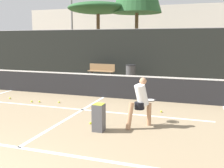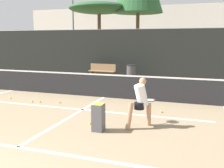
# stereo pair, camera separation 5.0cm
# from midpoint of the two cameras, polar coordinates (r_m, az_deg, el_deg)

# --- Properties ---
(court_baseline_near) EXTENTS (11.00, 0.10, 0.01)m
(court_baseline_near) POSITION_cam_midpoint_polar(r_m,az_deg,el_deg) (6.16, -19.91, -12.87)
(court_baseline_near) COLOR white
(court_baseline_near) RESTS_ON ground
(court_service_line) EXTENTS (8.25, 0.10, 0.01)m
(court_service_line) POSITION_cam_midpoint_polar(r_m,az_deg,el_deg) (8.79, -6.61, -5.56)
(court_service_line) COLOR white
(court_service_line) RESTS_ON ground
(court_center_mark) EXTENTS (0.10, 5.27, 0.01)m
(court_center_mark) POSITION_cam_midpoint_polar(r_m,az_deg,el_deg) (8.25, -8.46, -6.63)
(court_center_mark) COLOR white
(court_center_mark) RESTS_ON ground
(net) EXTENTS (11.09, 0.09, 1.07)m
(net) POSITION_cam_midpoint_polar(r_m,az_deg,el_deg) (10.50, -2.01, -0.18)
(net) COLOR slate
(net) RESTS_ON ground
(fence_back) EXTENTS (24.00, 0.06, 2.94)m
(fence_back) POSITION_cam_midpoint_polar(r_m,az_deg,el_deg) (15.87, 5.30, 6.58)
(fence_back) COLOR black
(fence_back) RESTS_ON ground
(player_practicing) EXTENTS (0.74, 1.12, 1.33)m
(player_practicing) POSITION_cam_midpoint_polar(r_m,az_deg,el_deg) (6.95, 6.12, -3.60)
(player_practicing) COLOR tan
(player_practicing) RESTS_ON ground
(tennis_ball_scattered_0) EXTENTS (0.07, 0.07, 0.07)m
(tennis_ball_scattered_0) POSITION_cam_midpoint_polar(r_m,az_deg,el_deg) (10.10, -15.67, -3.70)
(tennis_ball_scattered_0) COLOR #D1E033
(tennis_ball_scattered_0) RESTS_ON ground
(tennis_ball_scattered_1) EXTENTS (0.07, 0.07, 0.07)m
(tennis_ball_scattered_1) POSITION_cam_midpoint_polar(r_m,az_deg,el_deg) (8.55, 10.50, -5.89)
(tennis_ball_scattered_1) COLOR #D1E033
(tennis_ball_scattered_1) RESTS_ON ground
(tennis_ball_scattered_3) EXTENTS (0.07, 0.07, 0.07)m
(tennis_ball_scattered_3) POSITION_cam_midpoint_polar(r_m,az_deg,el_deg) (11.05, -21.46, -2.88)
(tennis_ball_scattered_3) COLOR #D1E033
(tennis_ball_scattered_3) RESTS_ON ground
(tennis_ball_scattered_4) EXTENTS (0.07, 0.07, 0.07)m
(tennis_ball_scattered_4) POSITION_cam_midpoint_polar(r_m,az_deg,el_deg) (9.83, -11.61, -3.89)
(tennis_ball_scattered_4) COLOR #D1E033
(tennis_ball_scattered_4) RESTS_ON ground
(tennis_ball_scattered_5) EXTENTS (0.07, 0.07, 0.07)m
(tennis_ball_scattered_5) POSITION_cam_midpoint_polar(r_m,az_deg,el_deg) (7.31, -4.90, -8.47)
(tennis_ball_scattered_5) COLOR #D1E033
(tennis_ball_scattered_5) RESTS_ON ground
(tennis_ball_scattered_8) EXTENTS (0.07, 0.07, 0.07)m
(tennis_ball_scattered_8) POSITION_cam_midpoint_polar(r_m,az_deg,el_deg) (10.21, -17.22, -3.63)
(tennis_ball_scattered_8) COLOR #D1E033
(tennis_ball_scattered_8) RESTS_ON ground
(ball_hopper) EXTENTS (0.28, 0.28, 0.71)m
(ball_hopper) POSITION_cam_midpoint_polar(r_m,az_deg,el_deg) (6.68, -3.12, -7.15)
(ball_hopper) COLOR #4C4C51
(ball_hopper) RESTS_ON ground
(courtside_bench) EXTENTS (1.66, 0.48, 0.86)m
(courtside_bench) POSITION_cam_midpoint_polar(r_m,az_deg,el_deg) (15.72, -2.40, 2.95)
(courtside_bench) COLOR olive
(courtside_bench) RESTS_ON ground
(trash_bin) EXTENTS (0.58, 0.58, 0.87)m
(trash_bin) POSITION_cam_midpoint_polar(r_m,az_deg,el_deg) (15.18, 3.98, 2.57)
(trash_bin) COLOR #3F3F42
(trash_bin) RESTS_ON ground
(parked_car) EXTENTS (1.62, 4.20, 1.46)m
(parked_car) POSITION_cam_midpoint_polar(r_m,az_deg,el_deg) (18.52, 4.42, 4.40)
(parked_car) COLOR maroon
(parked_car) RESTS_ON ground
(floodlight_mast) EXTENTS (1.10, 0.24, 8.58)m
(floodlight_mast) POSITION_cam_midpoint_polar(r_m,az_deg,el_deg) (25.05, -8.87, 16.76)
(floodlight_mast) COLOR slate
(floodlight_mast) RESTS_ON ground
(tree_mid) EXTENTS (4.90, 4.90, 5.25)m
(tree_mid) POSITION_cam_midpoint_polar(r_m,az_deg,el_deg) (22.03, -3.13, 16.05)
(tree_mid) COLOR brown
(tree_mid) RESTS_ON ground
(building_far) EXTENTS (36.00, 2.40, 6.15)m
(building_far) POSITION_cam_midpoint_polar(r_m,az_deg,el_deg) (32.12, 12.25, 10.82)
(building_far) COLOR beige
(building_far) RESTS_ON ground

